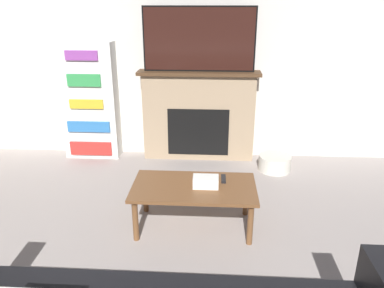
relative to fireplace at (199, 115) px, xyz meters
The scene contains 8 objects.
wall_back 0.80m from the fireplace, 68.19° to the left, with size 6.79×0.06×2.70m.
fireplace is the anchor object (origin of this frame).
tv 0.93m from the fireplace, 90.00° to the right, with size 1.32×0.03×0.74m.
coffee_table 1.63m from the fireplace, 88.85° to the right, with size 1.08×0.59×0.41m.
tissue_box 1.64m from the fireplace, 85.26° to the right, with size 0.22×0.12×0.10m.
remote_control 1.52m from the fireplace, 78.87° to the right, with size 0.04×0.15×0.02m.
bookshelf 1.38m from the fireplace, behind, with size 0.68×0.29×1.47m.
storage_basket 1.11m from the fireplace, 20.46° to the right, with size 0.38×0.38×0.19m.
Camera 1 is at (0.14, -0.57, 1.93)m, focal length 35.00 mm.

